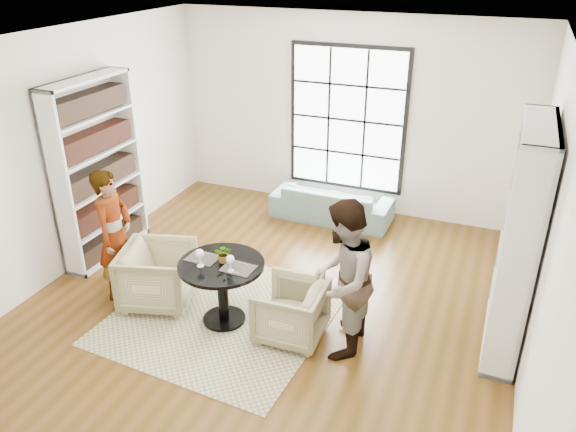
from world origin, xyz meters
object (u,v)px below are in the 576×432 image
at_px(flower_centerpiece, 224,253).
at_px(pedestal_table, 222,280).
at_px(sofa, 332,203).
at_px(armchair_left, 158,276).
at_px(wine_glass_right, 230,260).
at_px(person_left, 114,234).
at_px(armchair_right, 291,311).
at_px(wine_glass_left, 200,254).
at_px(person_right, 342,280).

bearing_deg(flower_centerpiece, pedestal_table, -109.08).
bearing_deg(sofa, armchair_left, 68.89).
relative_size(armchair_left, wine_glass_right, 4.10).
distance_m(person_left, flower_centerpiece, 1.44).
xyz_separation_m(pedestal_table, armchair_right, (0.80, 0.03, -0.22)).
bearing_deg(wine_glass_left, person_right, 6.09).
relative_size(sofa, wine_glass_right, 9.29).
relative_size(pedestal_table, armchair_right, 1.33).
height_order(armchair_right, wine_glass_left, wine_glass_left).
distance_m(person_right, wine_glass_right, 1.18).
bearing_deg(pedestal_table, armchair_right, 1.99).
xyz_separation_m(person_left, person_right, (2.77, -0.02, 0.05)).
bearing_deg(flower_centerpiece, person_left, 179.94).
relative_size(person_right, wine_glass_right, 8.60).
bearing_deg(armchair_right, flower_centerpiece, -92.84).
bearing_deg(armchair_left, person_left, 74.06).
height_order(sofa, armchair_left, armchair_left).
height_order(armchair_left, flower_centerpiece, flower_centerpiece).
relative_size(armchair_right, person_right, 0.42).
xyz_separation_m(pedestal_table, armchair_left, (-0.87, 0.04, -0.18)).
height_order(pedestal_table, person_right, person_right).
relative_size(armchair_right, flower_centerpiece, 3.36).
xyz_separation_m(sofa, wine_glass_left, (-0.48, -3.10, 0.63)).
relative_size(person_left, wine_glass_right, 8.14).
bearing_deg(armchair_right, person_right, 88.29).
bearing_deg(wine_glass_right, armchair_left, 171.64).
xyz_separation_m(sofa, person_right, (1.04, -2.93, 0.58)).
bearing_deg(wine_glass_left, armchair_left, 165.58).
height_order(person_left, wine_glass_left, person_left).
bearing_deg(person_left, sofa, -38.95).
bearing_deg(armchair_left, armchair_right, -106.52).
distance_m(pedestal_table, sofa, 2.99).
relative_size(person_left, person_right, 0.95).
distance_m(armchair_left, flower_centerpiece, 1.01).
height_order(person_right, flower_centerpiece, person_right).
distance_m(armchair_right, person_right, 0.76).
distance_m(person_left, wine_glass_right, 1.61).
bearing_deg(flower_centerpiece, wine_glass_left, -136.92).
distance_m(pedestal_table, wine_glass_left, 0.42).
distance_m(pedestal_table, person_left, 1.45).
bearing_deg(armchair_left, wine_glass_left, -120.36).
xyz_separation_m(person_left, wine_glass_right, (1.60, -0.15, 0.09)).
distance_m(armchair_right, wine_glass_left, 1.14).
distance_m(person_left, wine_glass_left, 1.26).
xyz_separation_m(wine_glass_left, wine_glass_right, (0.35, 0.03, -0.01)).
bearing_deg(wine_glass_left, sofa, 81.09).
distance_m(armchair_left, person_right, 2.27).
bearing_deg(armchair_right, wine_glass_left, -82.23).
bearing_deg(pedestal_table, flower_centerpiece, 70.92).
xyz_separation_m(armchair_right, wine_glass_right, (-0.62, -0.14, 0.57)).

